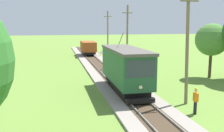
% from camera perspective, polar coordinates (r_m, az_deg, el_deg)
% --- Properties ---
extents(red_tram, '(2.60, 8.54, 4.79)m').
position_cam_1_polar(red_tram, '(21.79, 3.04, -0.31)').
color(red_tram, '#235633').
rests_on(red_tram, rail_right).
extents(freight_car, '(2.40, 5.20, 2.31)m').
position_cam_1_polar(freight_car, '(46.75, -5.33, 4.14)').
color(freight_car, '#93471E').
rests_on(freight_car, rail_right).
extents(utility_pole_near_tram, '(1.40, 0.64, 8.49)m').
position_cam_1_polar(utility_pole_near_tram, '(19.29, 16.48, 4.47)').
color(utility_pole_near_tram, '#7A664C').
rests_on(utility_pole_near_tram, ground).
extents(utility_pole_mid, '(1.40, 0.37, 8.25)m').
position_cam_1_polar(utility_pole_mid, '(34.10, 3.43, 6.67)').
color(utility_pole_mid, '#7A664C').
rests_on(utility_pole_mid, ground).
extents(utility_pole_far, '(1.40, 0.32, 8.09)m').
position_cam_1_polar(utility_pole_far, '(46.72, -0.95, 7.35)').
color(utility_pole_far, '#7A664C').
rests_on(utility_pole_far, ground).
extents(gravel_pile, '(2.79, 2.79, 1.00)m').
position_cam_1_polar(gravel_pile, '(50.60, -1.62, 3.38)').
color(gravel_pile, gray).
rests_on(gravel_pile, ground).
extents(track_worker, '(0.29, 0.41, 1.78)m').
position_cam_1_polar(track_worker, '(17.70, 18.18, -7.12)').
color(track_worker, black).
rests_on(track_worker, ground).
extents(tree_left_near, '(3.49, 3.49, 5.92)m').
position_cam_1_polar(tree_left_near, '(29.61, 21.39, 5.47)').
color(tree_left_near, '#4C3823').
rests_on(tree_left_near, ground).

